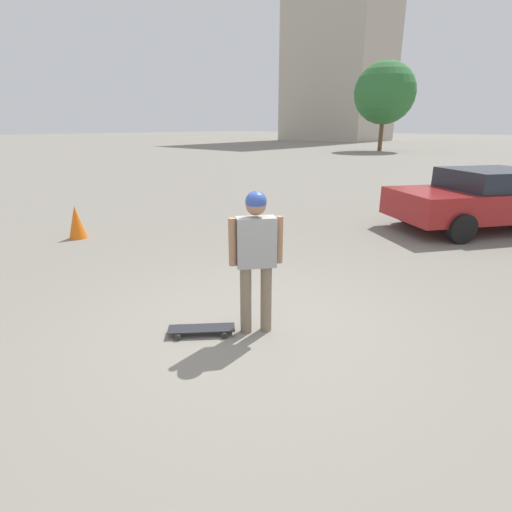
# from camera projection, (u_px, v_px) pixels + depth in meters

# --- Properties ---
(ground_plane) EXTENTS (220.00, 220.00, 0.00)m
(ground_plane) POSITION_uv_depth(u_px,v_px,m) (256.00, 331.00, 4.67)
(ground_plane) COLOR gray
(person) EXTENTS (0.50, 0.42, 1.64)m
(person) POSITION_uv_depth(u_px,v_px,m) (256.00, 249.00, 4.36)
(person) COLOR #7A6B56
(person) RESTS_ON ground_plane
(skateboard) EXTENTS (0.70, 0.67, 0.08)m
(skateboard) POSITION_uv_depth(u_px,v_px,m) (202.00, 329.00, 4.57)
(skateboard) COLOR #232328
(skateboard) RESTS_ON ground_plane
(car_parked_near) EXTENTS (4.50, 3.88, 1.35)m
(car_parked_near) POSITION_uv_depth(u_px,v_px,m) (486.00, 198.00, 9.03)
(car_parked_near) COLOR maroon
(car_parked_near) RESTS_ON ground_plane
(building_block_distant) EXTENTS (10.89, 13.63, 34.93)m
(building_block_distant) POSITION_uv_depth(u_px,v_px,m) (342.00, 11.00, 55.83)
(building_block_distant) COLOR #B2A899
(building_block_distant) RESTS_ON ground_plane
(tree_distant) EXTENTS (5.27, 5.27, 7.56)m
(tree_distant) POSITION_uv_depth(u_px,v_px,m) (385.00, 93.00, 34.83)
(tree_distant) COLOR brown
(tree_distant) RESTS_ON ground_plane
(traffic_cone) EXTENTS (0.37, 0.37, 0.69)m
(traffic_cone) POSITION_uv_depth(u_px,v_px,m) (76.00, 222.00, 8.38)
(traffic_cone) COLOR orange
(traffic_cone) RESTS_ON ground_plane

